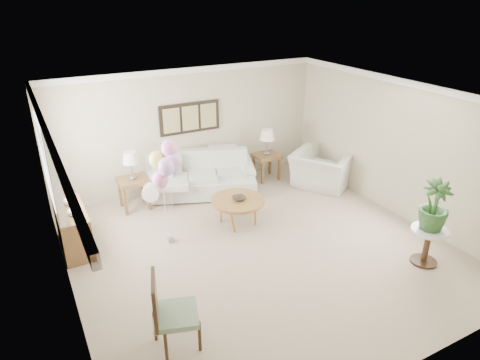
{
  "coord_description": "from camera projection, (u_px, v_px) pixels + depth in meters",
  "views": [
    {
      "loc": [
        -3.22,
        -5.31,
        4.06
      ],
      "look_at": [
        -0.06,
        0.6,
        1.05
      ],
      "focal_mm": 32.0,
      "sensor_mm": 36.0,
      "label": 1
    }
  ],
  "objects": [
    {
      "name": "decor_bowl",
      "position": [
        239.0,
        198.0,
        7.84
      ],
      "size": [
        0.28,
        0.28,
        0.06
      ],
      "primitive_type": "imported",
      "rotation": [
        0.0,
        0.0,
        -0.12
      ],
      "color": "#332922",
      "rests_on": "coffee_table"
    },
    {
      "name": "side_table",
      "position": [
        428.0,
        238.0,
        6.74
      ],
      "size": [
        0.57,
        0.57,
        0.62
      ],
      "color": "silver",
      "rests_on": "ground"
    },
    {
      "name": "vase_sage",
      "position": [
        68.0,
        200.0,
        7.15
      ],
      "size": [
        0.21,
        0.21,
        0.18
      ],
      "primitive_type": "imported",
      "rotation": [
        0.0,
        0.0,
        -0.24
      ],
      "color": "beige",
      "rests_on": "credenza"
    },
    {
      "name": "room_shell",
      "position": [
        252.0,
        159.0,
        6.68
      ],
      "size": [
        6.04,
        6.04,
        2.6
      ],
      "color": "beige",
      "rests_on": "ground"
    },
    {
      "name": "wall_art_triptych",
      "position": [
        190.0,
        118.0,
        9.07
      ],
      "size": [
        1.35,
        0.06,
        0.65
      ],
      "color": "black",
      "rests_on": "ground"
    },
    {
      "name": "ground_plane",
      "position": [
        260.0,
        248.0,
        7.32
      ],
      "size": [
        6.0,
        6.0,
        0.0
      ],
      "primitive_type": "plane",
      "color": "tan"
    },
    {
      "name": "coffee_table",
      "position": [
        238.0,
        201.0,
        7.89
      ],
      "size": [
        1.0,
        1.0,
        0.51
      ],
      "color": "olive",
      "rests_on": "ground"
    },
    {
      "name": "lamp_right",
      "position": [
        267.0,
        135.0,
        9.56
      ],
      "size": [
        0.34,
        0.34,
        0.59
      ],
      "color": "gray",
      "rests_on": "end_table_right"
    },
    {
      "name": "vase_white",
      "position": [
        72.0,
        210.0,
        6.81
      ],
      "size": [
        0.2,
        0.2,
        0.17
      ],
      "primitive_type": "imported",
      "rotation": [
        0.0,
        0.0,
        0.28
      ],
      "color": "silver",
      "rests_on": "credenza"
    },
    {
      "name": "armchair",
      "position": [
        321.0,
        170.0,
        9.45
      ],
      "size": [
        1.52,
        1.57,
        0.78
      ],
      "primitive_type": "imported",
      "rotation": [
        0.0,
        0.0,
        2.12
      ],
      "color": "beige",
      "rests_on": "ground"
    },
    {
      "name": "end_table_right",
      "position": [
        267.0,
        158.0,
        9.78
      ],
      "size": [
        0.55,
        0.5,
        0.6
      ],
      "color": "brown",
      "rests_on": "ground"
    },
    {
      "name": "end_table_left",
      "position": [
        133.0,
        184.0,
        8.44
      ],
      "size": [
        0.58,
        0.53,
        0.64
      ],
      "color": "brown",
      "rests_on": "ground"
    },
    {
      "name": "lamp_left",
      "position": [
        130.0,
        159.0,
        8.22
      ],
      "size": [
        0.32,
        0.32,
        0.57
      ],
      "color": "gray",
      "rests_on": "end_table_left"
    },
    {
      "name": "sofa",
      "position": [
        201.0,
        178.0,
        9.12
      ],
      "size": [
        2.8,
        1.7,
        0.92
      ],
      "color": "beige",
      "rests_on": "ground"
    },
    {
      "name": "credenza",
      "position": [
        73.0,
        229.0,
        7.18
      ],
      "size": [
        0.46,
        1.2,
        0.74
      ],
      "color": "brown",
      "rests_on": "ground"
    },
    {
      "name": "potted_plant",
      "position": [
        434.0,
        205.0,
        6.53
      ],
      "size": [
        0.6,
        0.6,
        0.82
      ],
      "primitive_type": "imported",
      "rotation": [
        0.0,
        0.0,
        -0.38
      ],
      "color": "#1D4417",
      "rests_on": "side_table"
    },
    {
      "name": "balloon_cluster",
      "position": [
        165.0,
        164.0,
        6.88
      ],
      "size": [
        0.52,
        0.54,
        1.87
      ],
      "color": "gray",
      "rests_on": "ground"
    },
    {
      "name": "accent_chair",
      "position": [
        169.0,
        311.0,
        5.06
      ],
      "size": [
        0.66,
        0.66,
        1.08
      ],
      "color": "gray",
      "rests_on": "ground"
    }
  ]
}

